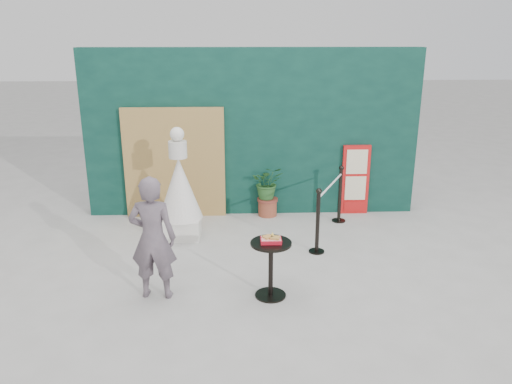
{
  "coord_description": "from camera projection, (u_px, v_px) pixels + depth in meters",
  "views": [
    {
      "loc": [
        -0.26,
        -5.78,
        3.24
      ],
      "look_at": [
        0.0,
        1.2,
        1.0
      ],
      "focal_mm": 35.0,
      "sensor_mm": 36.0,
      "label": 1
    }
  ],
  "objects": [
    {
      "name": "ground",
      "position": [
        259.0,
        293.0,
        6.5
      ],
      "size": [
        60.0,
        60.0,
        0.0
      ],
      "primitive_type": "plane",
      "color": "#ADAAA5",
      "rests_on": "ground"
    },
    {
      "name": "back_wall",
      "position": [
        252.0,
        133.0,
        9.04
      ],
      "size": [
        6.0,
        0.3,
        3.0
      ],
      "primitive_type": "cube",
      "color": "#0A2D26",
      "rests_on": "ground"
    },
    {
      "name": "bamboo_fence",
      "position": [
        175.0,
        163.0,
        8.95
      ],
      "size": [
        1.8,
        0.08,
        2.0
      ],
      "primitive_type": "cube",
      "color": "tan",
      "rests_on": "ground"
    },
    {
      "name": "woman",
      "position": [
        153.0,
        238.0,
        6.2
      ],
      "size": [
        0.61,
        0.43,
        1.6
      ],
      "primitive_type": "imported",
      "rotation": [
        0.0,
        0.0,
        3.06
      ],
      "color": "#675862",
      "rests_on": "ground"
    },
    {
      "name": "menu_board",
      "position": [
        355.0,
        180.0,
        9.18
      ],
      "size": [
        0.5,
        0.07,
        1.3
      ],
      "color": "red",
      "rests_on": "ground"
    },
    {
      "name": "statue",
      "position": [
        180.0,
        193.0,
        8.09
      ],
      "size": [
        0.72,
        0.72,
        1.84
      ],
      "color": "white",
      "rests_on": "ground"
    },
    {
      "name": "cafe_table",
      "position": [
        271.0,
        261.0,
        6.28
      ],
      "size": [
        0.52,
        0.52,
        0.75
      ],
      "color": "black",
      "rests_on": "ground"
    },
    {
      "name": "food_basket",
      "position": [
        271.0,
        239.0,
        6.2
      ],
      "size": [
        0.26,
        0.19,
        0.11
      ],
      "color": "red",
      "rests_on": "cafe_table"
    },
    {
      "name": "planter",
      "position": [
        268.0,
        187.0,
        9.1
      ],
      "size": [
        0.56,
        0.49,
        0.95
      ],
      "color": "brown",
      "rests_on": "ground"
    },
    {
      "name": "stanchion_barrier",
      "position": [
        330.0,
        207.0,
        8.2
      ],
      "size": [
        0.84,
        1.54,
        1.03
      ],
      "color": "black",
      "rests_on": "ground"
    }
  ]
}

